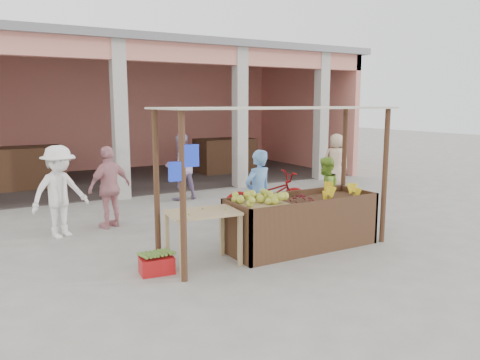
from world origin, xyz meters
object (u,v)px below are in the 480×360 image
fruit_stall (301,225)px  red_crate (157,265)px  vendor_green (325,189)px  vendor_blue (258,191)px  side_table (203,220)px  motorcycle (266,195)px

fruit_stall → red_crate: size_ratio=5.47×
fruit_stall → vendor_green: size_ratio=1.78×
vendor_blue → vendor_green: vendor_blue is taller
side_table → vendor_green: bearing=22.4°
fruit_stall → side_table: bearing=179.7°
vendor_blue → motorcycle: vendor_blue is taller
red_crate → vendor_green: 4.05m
side_table → motorcycle: size_ratio=0.54×
side_table → vendor_blue: 1.76m
fruit_stall → red_crate: fruit_stall is taller
red_crate → vendor_green: vendor_green is taller
vendor_blue → motorcycle: (0.84, 1.01, -0.33)m
red_crate → motorcycle: (3.09, 1.86, 0.41)m
vendor_blue → side_table: bearing=17.8°
red_crate → side_table: bearing=5.0°
vendor_green → motorcycle: bearing=-66.5°
vendor_blue → fruit_stall: bearing=98.0°
fruit_stall → red_crate: bearing=179.2°
fruit_stall → motorcycle: size_ratio=1.27×
side_table → vendor_blue: size_ratio=0.64×
vendor_blue → motorcycle: bearing=-141.9°
fruit_stall → vendor_green: (1.32, 0.98, 0.33)m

